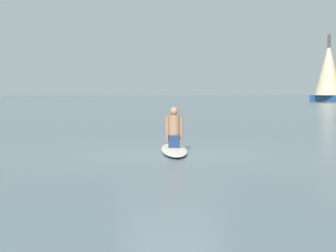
{
  "coord_description": "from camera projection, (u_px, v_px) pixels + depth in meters",
  "views": [
    {
      "loc": [
        13.42,
        -4.25,
        1.54
      ],
      "look_at": [
        -0.77,
        0.08,
        0.64
      ],
      "focal_mm": 61.78,
      "sensor_mm": 36.0,
      "label": 1
    }
  ],
  "objects": [
    {
      "name": "ground_plane",
      "position": [
        174.0,
        154.0,
        14.14
      ],
      "size": [
        400.0,
        400.0,
        0.0
      ],
      "primitive_type": "plane",
      "color": "slate"
    },
    {
      "name": "person_paddler",
      "position": [
        174.0,
        129.0,
        14.6
      ],
      "size": [
        0.4,
        0.45,
        1.02
      ],
      "rotation": [
        0.0,
        0.0,
        -0.27
      ],
      "color": "navy",
      "rests_on": "surfboard"
    },
    {
      "name": "surfboard",
      "position": [
        174.0,
        150.0,
        14.64
      ],
      "size": [
        3.45,
        1.52,
        0.12
      ],
      "primitive_type": "ellipsoid",
      "rotation": [
        0.0,
        0.0,
        -0.27
      ],
      "color": "silver",
      "rests_on": "ground"
    },
    {
      "name": "sailboat_far_left",
      "position": [
        329.0,
        71.0,
        81.85
      ],
      "size": [
        5.69,
        4.8,
        9.56
      ],
      "rotation": [
        0.0,
        0.0,
        0.31
      ],
      "color": "navy",
      "rests_on": "ground"
    }
  ]
}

